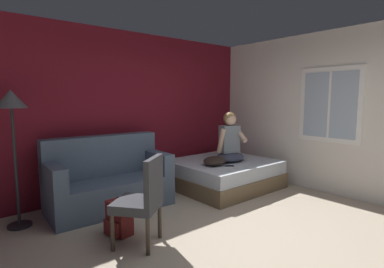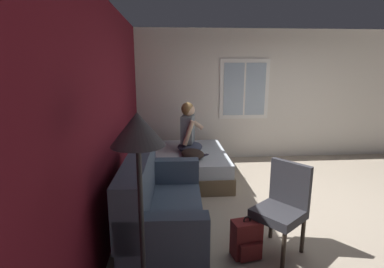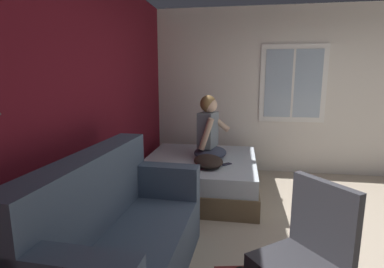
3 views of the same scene
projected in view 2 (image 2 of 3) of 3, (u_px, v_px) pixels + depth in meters
The scene contains 11 objects.
ground_plane at pixel (312, 209), 4.22m from camera, with size 40.00×40.00×0.00m, color tan.
wall_back_accent at pixel (109, 118), 3.70m from camera, with size 9.96×0.16×2.70m, color maroon.
wall_side_with_window at pixel (261, 95), 6.39m from camera, with size 0.19×6.68×2.70m.
bed at pixel (182, 165), 5.36m from camera, with size 1.72×1.57×0.48m.
couch at pixel (160, 212), 3.32m from camera, with size 1.73×0.89×1.04m.
side_chair at pixel (282, 205), 3.20m from camera, with size 0.65×0.65×0.98m.
person_seated at pixel (189, 132), 5.27m from camera, with size 0.61×0.55×0.88m.
backpack at pixel (247, 239), 3.16m from camera, with size 0.28×0.33×0.46m.
throw_pillow at pixel (193, 154), 4.95m from camera, with size 0.48×0.36×0.14m, color #2D231E.
cell_phone at pixel (205, 155), 5.10m from camera, with size 0.07×0.14×0.01m, color black.
floor_lamp at pixel (139, 153), 1.97m from camera, with size 0.36×0.36×1.70m.
Camera 2 is at (-3.72, 1.99, 2.00)m, focal length 28.00 mm.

